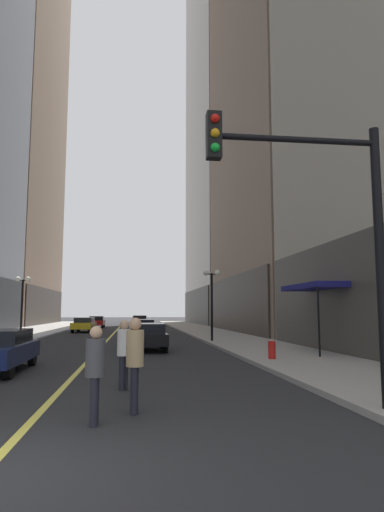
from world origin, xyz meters
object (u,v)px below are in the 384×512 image
at_px(car_black, 147,336).
at_px(street_lamp_left_far, 22,293).
at_px(pedestrian_in_tan_trench, 135,357).
at_px(car_maroon, 139,320).
at_px(fire_hydrant_right, 272,352).
at_px(car_red, 97,321).
at_px(traffic_light_near_right, 326,215).
at_px(car_yellow, 84,324).
at_px(street_lamp_right_mid, 212,289).
at_px(pedestrian_in_white_shirt, 124,349).
at_px(car_silver, 142,328).
at_px(pedestrian_with_orange_bag, 95,367).

bearing_deg(car_black, street_lamp_left_far, 126.55).
bearing_deg(pedestrian_in_tan_trench, car_maroon, 89.35).
bearing_deg(fire_hydrant_right, car_red, 104.37).
bearing_deg(traffic_light_near_right, fire_hydrant_right, 79.96).
height_order(traffic_light_near_right, street_lamp_left_far, traffic_light_near_right).
distance_m(car_maroon, traffic_light_near_right, 53.47).
xyz_separation_m(car_yellow, car_maroon, (5.20, 18.30, 0.00)).
bearing_deg(pedestrian_in_tan_trench, street_lamp_left_far, 107.70).
relative_size(car_maroon, street_lamp_right_mid, 0.99).
xyz_separation_m(pedestrian_in_white_shirt, traffic_light_near_right, (3.83, -3.52, 2.75)).
distance_m(car_red, pedestrian_in_tan_trench, 44.90).
bearing_deg(car_red, car_black, -80.92).
bearing_deg(car_yellow, car_black, -75.59).
bearing_deg(car_silver, car_maroon, 89.88).
distance_m(car_black, car_silver, 10.54).
xyz_separation_m(car_red, fire_hydrant_right, (9.43, -36.80, -0.32)).
bearing_deg(street_lamp_right_mid, car_red, 108.74).
bearing_deg(pedestrian_in_white_shirt, car_black, 85.43).
bearing_deg(street_lamp_left_far, car_yellow, 67.09).
xyz_separation_m(car_yellow, fire_hydrant_right, (9.72, -26.24, -0.32)).
xyz_separation_m(traffic_light_near_right, street_lamp_right_mid, (1.05, 19.23, -0.49)).
xyz_separation_m(street_lamp_right_mid, fire_hydrant_right, (0.50, -10.47, -2.86)).
relative_size(car_yellow, street_lamp_left_far, 1.03).
xyz_separation_m(car_silver, car_maroon, (0.06, 28.12, 0.00)).
relative_size(pedestrian_with_orange_bag, street_lamp_left_far, 0.38).
relative_size(pedestrian_in_tan_trench, traffic_light_near_right, 0.32).
relative_size(car_black, car_red, 1.03).
height_order(pedestrian_in_tan_trench, fire_hydrant_right, pedestrian_in_tan_trench).
distance_m(car_maroon, pedestrian_in_white_shirt, 49.78).
height_order(car_red, fire_hydrant_right, car_red).
relative_size(car_maroon, traffic_light_near_right, 0.78).
relative_size(car_yellow, pedestrian_in_white_shirt, 2.68).
bearing_deg(traffic_light_near_right, pedestrian_in_tan_trench, 166.29).
bearing_deg(street_lamp_left_far, traffic_light_near_right, -66.11).
bearing_deg(car_silver, car_black, -89.54).
relative_size(car_maroon, pedestrian_with_orange_bag, 2.64).
bearing_deg(car_silver, pedestrian_in_white_shirt, -92.12).
height_order(car_black, pedestrian_with_orange_bag, pedestrian_with_orange_bag).
height_order(car_maroon, traffic_light_near_right, traffic_light_near_right).
xyz_separation_m(car_black, pedestrian_in_white_shirt, (-0.89, -11.12, 0.27)).
relative_size(car_red, fire_hydrant_right, 5.13).
bearing_deg(car_maroon, car_yellow, -105.87).
bearing_deg(fire_hydrant_right, car_maroon, 95.79).
xyz_separation_m(car_red, traffic_light_near_right, (7.88, -45.56, 3.03)).
relative_size(car_maroon, street_lamp_left_far, 0.99).
xyz_separation_m(car_black, car_red, (-4.94, 30.92, -0.00)).
bearing_deg(car_black, traffic_light_near_right, -78.65).
relative_size(car_silver, traffic_light_near_right, 0.76).
distance_m(pedestrian_in_white_shirt, fire_hydrant_right, 7.53).
height_order(traffic_light_near_right, street_lamp_right_mid, traffic_light_near_right).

